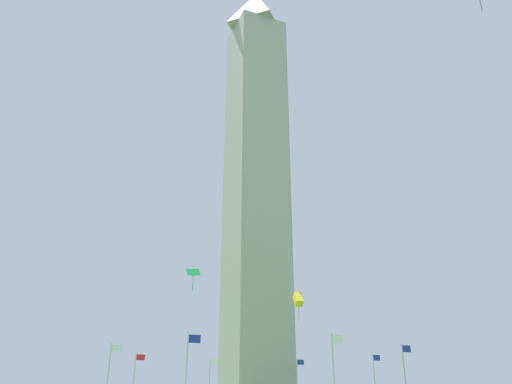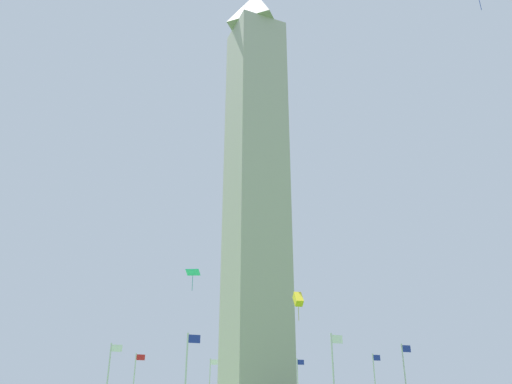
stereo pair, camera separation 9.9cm
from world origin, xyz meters
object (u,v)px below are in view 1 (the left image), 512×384
object	(u,v)px
obelisk_monument	(256,170)
kite_cyan_diamond	(193,273)
flagpole_sw	(187,377)
flagpole_n	(375,384)
flagpole_w	(334,377)
flagpole_s	(108,380)
kite_yellow_box	(298,299)
flagpole_nw	(406,380)
flagpole_se	(134,384)

from	to	relation	value
obelisk_monument	kite_cyan_diamond	distance (m)	23.50
flagpole_sw	kite_cyan_diamond	bearing A→B (deg)	-103.31
flagpole_sw	obelisk_monument	bearing A→B (deg)	45.17
flagpole_n	flagpole_w	bearing A→B (deg)	-135.00
flagpole_n	flagpole_s	bearing A→B (deg)	180.00
obelisk_monument	flagpole_s	distance (m)	28.75
flagpole_n	kite_yellow_box	world-z (taller)	kite_yellow_box
flagpole_w	flagpole_nw	size ratio (longest dim) A/B	1.00
flagpole_se	flagpole_sw	distance (m)	21.33
flagpole_n	flagpole_sw	xyz separation A→B (m)	(-25.74, -10.66, 0.00)
kite_yellow_box	flagpole_n	bearing A→B (deg)	34.75
kite_yellow_box	flagpole_w	bearing A→B (deg)	-79.83
flagpole_s	flagpole_w	bearing A→B (deg)	-45.00
flagpole_w	flagpole_se	bearing A→B (deg)	112.50
flagpole_s	kite_yellow_box	xyz separation A→B (m)	(14.34, -10.97, 6.69)
flagpole_nw	flagpole_se	bearing A→B (deg)	135.00
flagpole_s	kite_cyan_diamond	xyz separation A→B (m)	(4.02, -12.33, 7.81)
flagpole_sw	flagpole_nw	distance (m)	21.33
flagpole_w	flagpole_nw	distance (m)	11.54
flagpole_n	flagpole_nw	bearing A→B (deg)	-112.50
flagpole_w	flagpole_nw	xyz separation A→B (m)	(10.66, 4.42, 0.00)
flagpole_nw	kite_cyan_diamond	xyz separation A→B (m)	(-21.72, -1.66, 7.81)
flagpole_se	flagpole_sw	xyz separation A→B (m)	(-0.00, -21.33, 0.00)
flagpole_nw	kite_yellow_box	xyz separation A→B (m)	(-11.40, -0.31, 6.69)
kite_cyan_diamond	flagpole_s	bearing A→B (deg)	108.08
flagpole_sw	flagpole_n	bearing A→B (deg)	22.50
flagpole_se	flagpole_s	bearing A→B (deg)	-112.50
flagpole_nw	obelisk_monument	bearing A→B (deg)	135.17
flagpole_se	flagpole_w	xyz separation A→B (m)	(10.66, -25.74, 0.00)
obelisk_monument	flagpole_sw	distance (m)	28.76
flagpole_se	kite_yellow_box	world-z (taller)	kite_yellow_box
flagpole_nw	kite_yellow_box	size ratio (longest dim) A/B	2.85
obelisk_monument	kite_cyan_diamond	xyz separation A→B (m)	(-10.99, -12.33, -16.71)
flagpole_n	kite_yellow_box	xyz separation A→B (m)	(-15.82, -10.97, 6.69)
flagpole_s	flagpole_nw	xyz separation A→B (m)	(25.74, -10.66, 0.00)
flagpole_se	flagpole_w	distance (m)	27.87
flagpole_nw	kite_yellow_box	bearing A→B (deg)	-178.44
kite_cyan_diamond	flagpole_n	bearing A→B (deg)	25.25
kite_cyan_diamond	flagpole_w	bearing A→B (deg)	-13.98
flagpole_se	kite_yellow_box	xyz separation A→B (m)	(9.93, -21.64, 6.69)
flagpole_sw	flagpole_nw	xyz separation A→B (m)	(21.33, -0.00, 0.00)
obelisk_monument	flagpole_w	distance (m)	28.79
obelisk_monument	flagpole_s	size ratio (longest dim) A/B	7.72
flagpole_w	kite_yellow_box	distance (m)	7.88
flagpole_sw	kite_yellow_box	size ratio (longest dim) A/B	2.85
flagpole_se	kite_yellow_box	distance (m)	24.73
flagpole_n	kite_cyan_diamond	world-z (taller)	kite_cyan_diamond
obelisk_monument	flagpole_n	bearing A→B (deg)	0.00
flagpole_n	flagpole_w	distance (m)	21.33
obelisk_monument	flagpole_n	xyz separation A→B (m)	(15.15, 0.00, -24.52)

